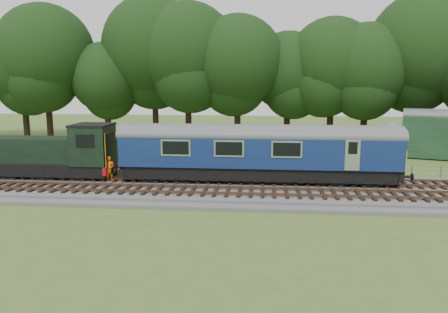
# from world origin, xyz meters

# --- Properties ---
(ground) EXTENTS (120.00, 120.00, 0.00)m
(ground) POSITION_xyz_m (0.00, 0.00, 0.00)
(ground) COLOR #496B27
(ground) RESTS_ON ground
(ballast) EXTENTS (70.00, 7.00, 0.35)m
(ballast) POSITION_xyz_m (0.00, 0.00, 0.17)
(ballast) COLOR #4C4C4F
(ballast) RESTS_ON ground
(track_north) EXTENTS (67.20, 2.40, 0.21)m
(track_north) POSITION_xyz_m (0.00, 1.40, 0.42)
(track_north) COLOR black
(track_north) RESTS_ON ballast
(track_south) EXTENTS (67.20, 2.40, 0.21)m
(track_south) POSITION_xyz_m (0.00, -1.60, 0.42)
(track_south) COLOR black
(track_south) RESTS_ON ballast
(fence) EXTENTS (64.00, 0.12, 1.00)m
(fence) POSITION_xyz_m (0.00, 4.50, 0.00)
(fence) COLOR #6B6054
(fence) RESTS_ON ground
(tree_line) EXTENTS (70.00, 8.00, 18.00)m
(tree_line) POSITION_xyz_m (0.00, 22.00, 0.00)
(tree_line) COLOR black
(tree_line) RESTS_ON ground
(dmu_railcar) EXTENTS (18.05, 2.86, 3.88)m
(dmu_railcar) POSITION_xyz_m (3.15, 1.40, 2.61)
(dmu_railcar) COLOR black
(dmu_railcar) RESTS_ON ground
(shunter_loco) EXTENTS (8.91, 2.60, 3.38)m
(shunter_loco) POSITION_xyz_m (-10.78, 1.40, 1.97)
(shunter_loco) COLOR black
(shunter_loco) RESTS_ON ground
(worker) EXTENTS (0.69, 0.53, 1.69)m
(worker) POSITION_xyz_m (-6.64, 0.50, 1.19)
(worker) COLOR #FF630D
(worker) RESTS_ON ballast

